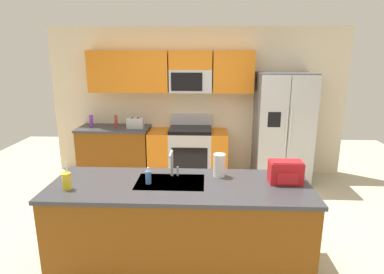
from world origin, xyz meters
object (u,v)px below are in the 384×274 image
object	(u,v)px
range_oven	(188,153)
bottle_purple	(91,121)
refrigerator	(282,128)
backpack	(286,171)
drink_cup_yellow	(67,181)
soap_dispenser	(148,177)
sink_faucet	(172,161)
paper_towel_roll	(219,165)
pepper_mill	(116,121)
toaster	(135,123)

from	to	relation	value
range_oven	bottle_purple	world-z (taller)	bottle_purple
refrigerator	backpack	distance (m)	2.37
drink_cup_yellow	soap_dispenser	size ratio (longest dim) A/B	1.65
sink_faucet	backpack	bearing A→B (deg)	-5.35
bottle_purple	sink_faucet	distance (m)	2.82
paper_towel_roll	range_oven	bearing A→B (deg)	101.32
sink_faucet	drink_cup_yellow	size ratio (longest dim) A/B	1.01
refrigerator	soap_dispenser	world-z (taller)	refrigerator
bottle_purple	paper_towel_roll	size ratio (longest dim) A/B	0.89
drink_cup_yellow	paper_towel_roll	distance (m)	1.51
pepper_mill	paper_towel_roll	size ratio (longest dim) A/B	0.88
range_oven	refrigerator	bearing A→B (deg)	-2.58
bottle_purple	paper_towel_roll	world-z (taller)	paper_towel_roll
drink_cup_yellow	refrigerator	bearing A→B (deg)	44.69
sink_faucet	paper_towel_roll	size ratio (longest dim) A/B	1.17
bottle_purple	sink_faucet	size ratio (longest dim) A/B	0.76
pepper_mill	drink_cup_yellow	distance (m)	2.65
drink_cup_yellow	soap_dispenser	xyz separation A→B (m)	(0.75, 0.17, -0.01)
range_oven	pepper_mill	world-z (taller)	pepper_mill
backpack	bottle_purple	bearing A→B (deg)	139.46
bottle_purple	pepper_mill	bearing A→B (deg)	0.20
drink_cup_yellow	soap_dispenser	bearing A→B (deg)	12.45
range_oven	paper_towel_roll	world-z (taller)	paper_towel_roll
soap_dispenser	backpack	size ratio (longest dim) A/B	0.53
range_oven	drink_cup_yellow	world-z (taller)	drink_cup_yellow
bottle_purple	drink_cup_yellow	world-z (taller)	drink_cup_yellow
pepper_mill	bottle_purple	distance (m)	0.44
refrigerator	toaster	xyz separation A→B (m)	(-2.50, 0.02, 0.07)
drink_cup_yellow	soap_dispenser	world-z (taller)	drink_cup_yellow
drink_cup_yellow	backpack	size ratio (longest dim) A/B	0.87
bottle_purple	backpack	size ratio (longest dim) A/B	0.67
sink_faucet	paper_towel_roll	world-z (taller)	sink_faucet
bottle_purple	drink_cup_yellow	size ratio (longest dim) A/B	0.76
toaster	bottle_purple	world-z (taller)	bottle_purple
drink_cup_yellow	backpack	distance (m)	2.12
refrigerator	paper_towel_roll	world-z (taller)	refrigerator
range_oven	drink_cup_yellow	bearing A→B (deg)	-110.82
refrigerator	backpack	size ratio (longest dim) A/B	5.78
range_oven	refrigerator	distance (m)	1.67
range_oven	refrigerator	world-z (taller)	refrigerator
toaster	pepper_mill	distance (m)	0.35
bottle_purple	backpack	distance (m)	3.67
pepper_mill	soap_dispenser	size ratio (longest dim) A/B	1.24
sink_faucet	drink_cup_yellow	bearing A→B (deg)	-159.52
range_oven	drink_cup_yellow	distance (m)	2.88
pepper_mill	backpack	world-z (taller)	backpack
soap_dispenser	paper_towel_roll	xyz separation A→B (m)	(0.71, 0.24, 0.05)
refrigerator	toaster	bearing A→B (deg)	179.55
pepper_mill	soap_dispenser	xyz separation A→B (m)	(1.00, -2.48, -0.04)
drink_cup_yellow	backpack	bearing A→B (deg)	6.87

